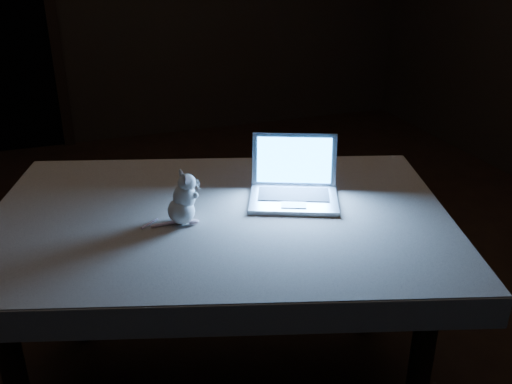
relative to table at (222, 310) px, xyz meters
name	(u,v)px	position (x,y,z in m)	size (l,w,h in m)	color
floor	(238,302)	(0.22, 0.51, -0.36)	(5.00, 5.00, 0.00)	black
table	(222,310)	(0.00, 0.00, 0.00)	(1.35, 0.87, 0.73)	black
tablecloth	(200,230)	(-0.06, 0.00, 0.32)	(1.45, 0.96, 0.09)	#BDAA99
laptop	(294,175)	(0.25, 0.00, 0.47)	(0.29, 0.25, 0.20)	#A3A2A7
plush_mouse	(181,198)	(-0.12, -0.02, 0.45)	(0.12, 0.12, 0.17)	white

